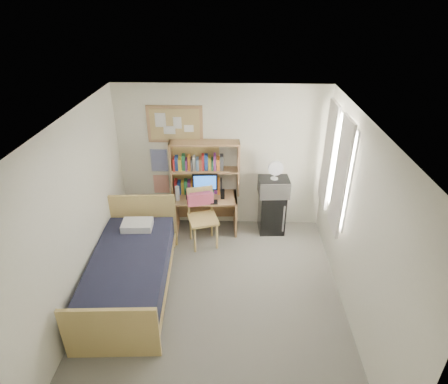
{
  "coord_description": "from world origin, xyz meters",
  "views": [
    {
      "loc": [
        0.26,
        -3.94,
        3.92
      ],
      "look_at": [
        0.08,
        1.2,
        1.12
      ],
      "focal_mm": 30.0,
      "sensor_mm": 36.0,
      "label": 1
    }
  ],
  "objects_px": {
    "desk_chair": "(203,219)",
    "mini_fridge": "(272,212)",
    "speaker_left": "(188,194)",
    "desk_fan": "(275,170)",
    "microwave": "(274,187)",
    "desk": "(206,214)",
    "monitor": "(205,187)",
    "bulletin_board": "(175,124)",
    "bed": "(131,275)",
    "speaker_right": "(223,194)"
  },
  "relations": [
    {
      "from": "bed",
      "to": "bulletin_board",
      "type": "bearing_deg",
      "value": 73.44
    },
    {
      "from": "bulletin_board",
      "to": "bed",
      "type": "relative_size",
      "value": 0.43
    },
    {
      "from": "desk",
      "to": "desk_chair",
      "type": "height_order",
      "value": "desk_chair"
    },
    {
      "from": "microwave",
      "to": "speaker_right",
      "type": "bearing_deg",
      "value": -179.54
    },
    {
      "from": "mini_fridge",
      "to": "bed",
      "type": "height_order",
      "value": "mini_fridge"
    },
    {
      "from": "speaker_left",
      "to": "bed",
      "type": "bearing_deg",
      "value": -116.64
    },
    {
      "from": "desk",
      "to": "speaker_left",
      "type": "xyz_separation_m",
      "value": [
        -0.3,
        -0.08,
        0.44
      ]
    },
    {
      "from": "speaker_left",
      "to": "desk_chair",
      "type": "bearing_deg",
      "value": -54.87
    },
    {
      "from": "bed",
      "to": "microwave",
      "type": "bearing_deg",
      "value": 34.27
    },
    {
      "from": "microwave",
      "to": "bulletin_board",
      "type": "bearing_deg",
      "value": 167.61
    },
    {
      "from": "bulletin_board",
      "to": "mini_fridge",
      "type": "relative_size",
      "value": 1.24
    },
    {
      "from": "desk",
      "to": "microwave",
      "type": "xyz_separation_m",
      "value": [
        1.19,
        0.02,
        0.56
      ]
    },
    {
      "from": "speaker_left",
      "to": "desk_fan",
      "type": "xyz_separation_m",
      "value": [
        1.48,
        0.1,
        0.43
      ]
    },
    {
      "from": "microwave",
      "to": "mini_fridge",
      "type": "bearing_deg",
      "value": 90.0
    },
    {
      "from": "monitor",
      "to": "speaker_right",
      "type": "distance_m",
      "value": 0.33
    },
    {
      "from": "monitor",
      "to": "desk_fan",
      "type": "distance_m",
      "value": 1.22
    },
    {
      "from": "desk",
      "to": "desk_chair",
      "type": "relative_size",
      "value": 1.07
    },
    {
      "from": "desk_chair",
      "to": "desk_fan",
      "type": "relative_size",
      "value": 3.24
    },
    {
      "from": "speaker_right",
      "to": "microwave",
      "type": "distance_m",
      "value": 0.9
    },
    {
      "from": "monitor",
      "to": "speaker_left",
      "type": "bearing_deg",
      "value": -180.0
    },
    {
      "from": "desk_chair",
      "to": "microwave",
      "type": "bearing_deg",
      "value": 3.76
    },
    {
      "from": "desk_chair",
      "to": "speaker_right",
      "type": "height_order",
      "value": "desk_chair"
    },
    {
      "from": "desk_fan",
      "to": "mini_fridge",
      "type": "bearing_deg",
      "value": 90.0
    },
    {
      "from": "bed",
      "to": "speaker_right",
      "type": "distance_m",
      "value": 2.09
    },
    {
      "from": "monitor",
      "to": "microwave",
      "type": "distance_m",
      "value": 1.19
    },
    {
      "from": "desk",
      "to": "mini_fridge",
      "type": "xyz_separation_m",
      "value": [
        1.19,
        0.04,
        0.03
      ]
    },
    {
      "from": "desk_chair",
      "to": "desk_fan",
      "type": "distance_m",
      "value": 1.46
    },
    {
      "from": "microwave",
      "to": "desk",
      "type": "bearing_deg",
      "value": 177.42
    },
    {
      "from": "desk",
      "to": "bulletin_board",
      "type": "bearing_deg",
      "value": 147.43
    },
    {
      "from": "desk_fan",
      "to": "speaker_right",
      "type": "bearing_deg",
      "value": -179.54
    },
    {
      "from": "monitor",
      "to": "microwave",
      "type": "relative_size",
      "value": 0.89
    },
    {
      "from": "speaker_right",
      "to": "desk_fan",
      "type": "relative_size",
      "value": 0.55
    },
    {
      "from": "desk_chair",
      "to": "mini_fridge",
      "type": "xyz_separation_m",
      "value": [
        1.2,
        0.48,
        -0.13
      ]
    },
    {
      "from": "desk",
      "to": "monitor",
      "type": "distance_m",
      "value": 0.58
    },
    {
      "from": "bulletin_board",
      "to": "desk_chair",
      "type": "height_order",
      "value": "bulletin_board"
    },
    {
      "from": "desk_fan",
      "to": "microwave",
      "type": "bearing_deg",
      "value": 0.0
    },
    {
      "from": "monitor",
      "to": "speaker_left",
      "type": "relative_size",
      "value": 2.53
    },
    {
      "from": "bulletin_board",
      "to": "desk",
      "type": "distance_m",
      "value": 1.68
    },
    {
      "from": "desk_fan",
      "to": "bulletin_board",
      "type": "bearing_deg",
      "value": 167.61
    },
    {
      "from": "monitor",
      "to": "speaker_right",
      "type": "relative_size",
      "value": 2.66
    },
    {
      "from": "desk",
      "to": "desk_chair",
      "type": "xyz_separation_m",
      "value": [
        -0.01,
        -0.44,
        0.17
      ]
    },
    {
      "from": "monitor",
      "to": "desk_chair",
      "type": "bearing_deg",
      "value": -95.34
    },
    {
      "from": "bulletin_board",
      "to": "desk",
      "type": "relative_size",
      "value": 0.85
    },
    {
      "from": "monitor",
      "to": "speaker_left",
      "type": "xyz_separation_m",
      "value": [
        -0.3,
        -0.02,
        -0.14
      ]
    },
    {
      "from": "bulletin_board",
      "to": "desk_chair",
      "type": "distance_m",
      "value": 1.66
    },
    {
      "from": "bed",
      "to": "speaker_left",
      "type": "height_order",
      "value": "speaker_left"
    },
    {
      "from": "bulletin_board",
      "to": "desk_chair",
      "type": "relative_size",
      "value": 0.92
    },
    {
      "from": "speaker_left",
      "to": "desk_fan",
      "type": "bearing_deg",
      "value": 0.35
    },
    {
      "from": "speaker_left",
      "to": "desk_fan",
      "type": "height_order",
      "value": "desk_fan"
    },
    {
      "from": "desk",
      "to": "desk_fan",
      "type": "relative_size",
      "value": 3.48
    }
  ]
}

